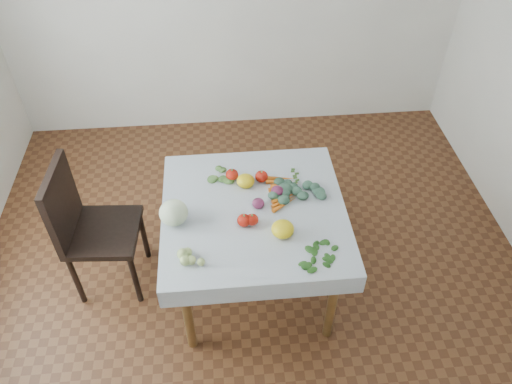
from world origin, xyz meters
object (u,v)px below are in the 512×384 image
heirloom_back (246,181)px  chair (86,223)px  cabbage (174,213)px  carrot_bunch (284,191)px  table (254,221)px

heirloom_back → chair: bearing=-176.1°
chair → heirloom_back: 1.07m
chair → heirloom_back: (1.04, 0.07, 0.22)m
cabbage → heirloom_back: cabbage is taller
chair → heirloom_back: size_ratio=8.77×
heirloom_back → carrot_bunch: (0.24, -0.09, -0.03)m
table → carrot_bunch: 0.27m
table → heirloom_back: size_ratio=8.68×
heirloom_back → carrot_bunch: heirloom_back is taller
table → heirloom_back: 0.27m
table → chair: chair is taller
table → carrot_bunch: bearing=33.7°
cabbage → heirloom_back: bearing=32.0°
table → cabbage: (-0.48, -0.06, 0.18)m
chair → cabbage: bearing=-19.2°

